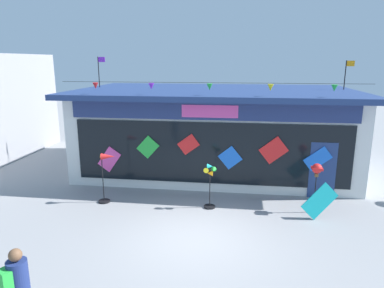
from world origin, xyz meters
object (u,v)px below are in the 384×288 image
Objects in this scene: wind_spinner_far_left at (106,171)px; display_kite_on_ground at (320,201)px; wind_spinner_left at (210,181)px; wind_spinner_center_left at (316,175)px; kite_shop_building at (215,129)px.

display_kite_on_ground is at bearing -2.77° from wind_spinner_far_left.
wind_spinner_center_left reaches higher than wind_spinner_left.
wind_spinner_far_left reaches higher than display_kite_on_ground.
display_kite_on_ground is at bearing -53.40° from kite_shop_building.
kite_shop_building is 7.51× the size of wind_spinner_left.
display_kite_on_ground is at bearing -5.73° from wind_spinner_left.
wind_spinner_center_left reaches higher than display_kite_on_ground.
wind_spinner_far_left reaches higher than wind_spinner_center_left.
wind_spinner_far_left reaches higher than wind_spinner_left.
wind_spinner_far_left is 3.47m from wind_spinner_left.
kite_shop_building is 10.76× the size of display_kite_on_ground.
kite_shop_building is at bearing 128.88° from wind_spinner_center_left.
wind_spinner_far_left is at bearing -127.07° from kite_shop_building.
wind_spinner_center_left is at bearing -51.12° from kite_shop_building.
wind_spinner_far_left is (-3.32, -4.40, -0.67)m from kite_shop_building.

